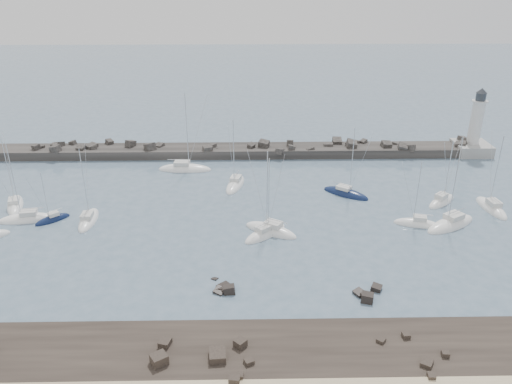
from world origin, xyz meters
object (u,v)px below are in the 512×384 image
sailboat_6 (235,185)px  lighthouse (473,139)px  sailboat_4 (185,169)px  sailboat_3 (89,220)px  sailboat_2 (53,220)px  sailboat_11 (451,225)px  sailboat_12 (441,202)px  sailboat_10 (491,208)px  sailboat_9 (417,224)px  sailboat_5 (271,231)px  sailboat_7 (265,234)px  sailboat_13 (27,219)px  sailboat_1 (15,205)px  sailboat_8 (346,194)px

sailboat_6 → lighthouse: bearing=18.0°
sailboat_4 → sailboat_3: bearing=-120.9°
sailboat_2 → sailboat_6: sailboat_6 is taller
sailboat_4 → sailboat_6: 12.59m
sailboat_3 → sailboat_11: 55.87m
sailboat_3 → sailboat_6: sailboat_6 is taller
lighthouse → sailboat_12: 28.24m
sailboat_3 → sailboat_11: size_ratio=0.81×
sailboat_3 → sailboat_10: (64.56, 2.99, 0.02)m
sailboat_2 → sailboat_10: (70.22, 2.68, 0.02)m
sailboat_11 → sailboat_10: bearing=32.1°
sailboat_10 → sailboat_9: bearing=-159.6°
sailboat_5 → sailboat_6: size_ratio=1.02×
lighthouse → sailboat_7: size_ratio=1.14×
sailboat_6 → sailboat_9: 32.14m
sailboat_9 → sailboat_3: bearing=177.6°
sailboat_3 → sailboat_13: sailboat_13 is taller
sailboat_1 → sailboat_4: size_ratio=0.78×
sailboat_4 → sailboat_7: 29.76m
sailboat_13 → sailboat_10: bearing=1.9°
sailboat_10 → sailboat_7: bearing=-168.2°
sailboat_1 → sailboat_10: size_ratio=0.95×
sailboat_1 → sailboat_13: bearing=-52.0°
sailboat_5 → sailboat_11: bearing=3.0°
sailboat_2 → sailboat_13: (-4.01, 0.17, 0.01)m
sailboat_4 → sailboat_10: 55.00m
sailboat_9 → sailboat_6: bearing=151.1°
lighthouse → sailboat_11: size_ratio=0.94×
sailboat_9 → sailboat_2: bearing=177.5°
sailboat_8 → sailboat_13: sailboat_13 is taller
sailboat_3 → sailboat_7: 27.77m
sailboat_11 → sailboat_6: bearing=154.5°
sailboat_1 → sailboat_6: 37.07m
lighthouse → sailboat_1: size_ratio=1.15×
sailboat_6 → sailboat_10: 43.25m
sailboat_4 → sailboat_5: size_ratio=1.18×
sailboat_6 → sailboat_13: size_ratio=0.98×
sailboat_6 → sailboat_11: sailboat_11 is taller
sailboat_5 → sailboat_10: sailboat_5 is taller
sailboat_7 → lighthouse: bearing=37.4°
sailboat_7 → sailboat_1: bearing=165.8°
sailboat_8 → sailboat_10: bearing=-15.2°
sailboat_6 → sailboat_13: (-32.26, -12.89, 0.00)m
sailboat_4 → sailboat_6: (9.96, -7.70, -0.00)m
sailboat_3 → sailboat_5: size_ratio=0.92×
lighthouse → sailboat_9: (-21.37, -31.61, -2.95)m
sailboat_13 → sailboat_7: bearing=-8.1°
sailboat_7 → sailboat_10: sailboat_10 is taller
sailboat_2 → sailboat_11: size_ratio=0.57×
lighthouse → sailboat_9: lighthouse is taller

